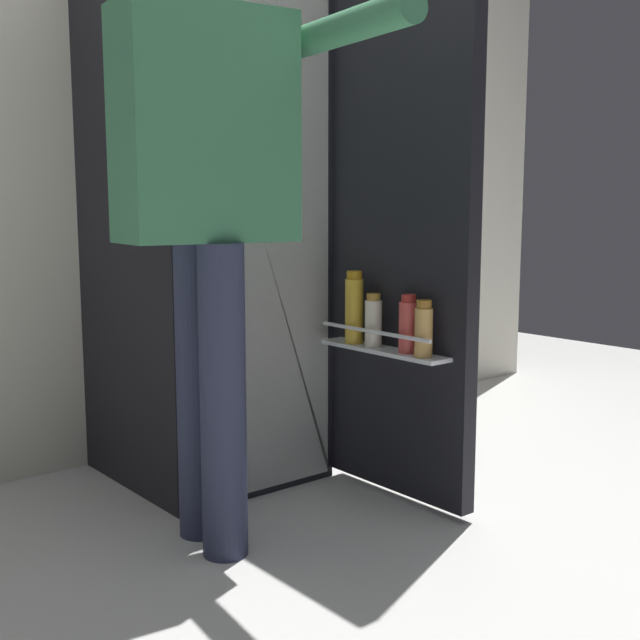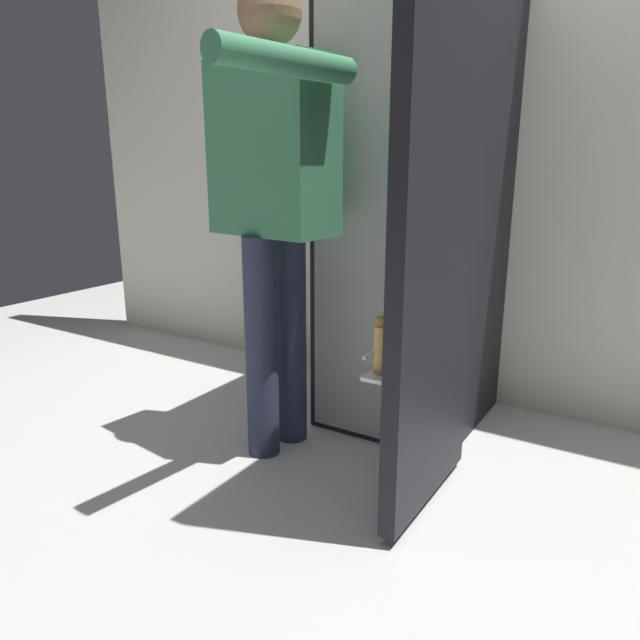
% 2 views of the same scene
% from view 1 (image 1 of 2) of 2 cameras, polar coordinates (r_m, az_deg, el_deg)
% --- Properties ---
extents(ground_plane, '(6.78, 6.78, 0.00)m').
position_cam_1_polar(ground_plane, '(2.45, -0.72, -13.95)').
color(ground_plane, silver).
extents(kitchen_wall, '(4.40, 0.10, 2.46)m').
position_cam_1_polar(kitchen_wall, '(3.08, -12.23, 13.70)').
color(kitchen_wall, silver).
rests_on(kitchen_wall, ground_plane).
extents(refrigerator, '(0.66, 1.22, 1.76)m').
position_cam_1_polar(refrigerator, '(2.71, -7.37, 7.16)').
color(refrigerator, black).
rests_on(refrigerator, ground_plane).
extents(person, '(0.55, 0.80, 1.66)m').
position_cam_1_polar(person, '(2.12, -7.87, 10.16)').
color(person, '#2D334C').
rests_on(person, ground_plane).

